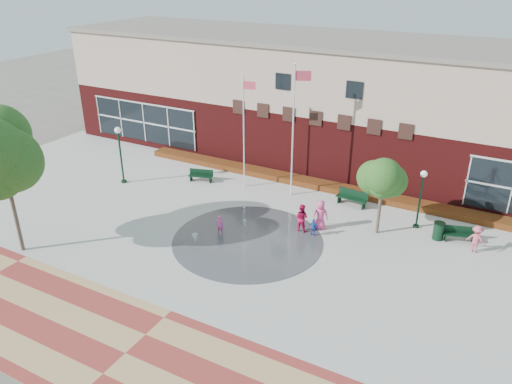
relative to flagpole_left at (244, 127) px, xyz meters
The scene contains 23 objects.
ground 10.93m from the flagpole_left, 68.13° to the right, with size 120.00×120.00×0.00m, color #666056.
plaza_concrete 7.81m from the flagpole_left, 54.90° to the right, with size 46.00×18.00×0.01m, color #A8A8A0.
paver_band 17.29m from the flagpole_left, 77.09° to the right, with size 46.00×6.00×0.01m, color maroon.
splash_pad 8.52m from the flagpole_left, 59.38° to the right, with size 8.40×8.40×0.01m, color #383A3D.
library_building 8.98m from the flagpole_left, 65.34° to the left, with size 44.40×10.40×9.20m.
flower_bed 6.15m from the flagpole_left, 31.28° to the left, with size 26.00×1.20×0.40m, color #87040A.
flagpole_left is the anchor object (origin of this frame).
flagpole_right 3.47m from the flagpole_left, ahead, with size 0.99×0.51×8.73m.
lamp_left 8.76m from the flagpole_left, 156.32° to the right, with size 0.43×0.43×4.07m.
lamp_right 11.88m from the flagpole_left, ahead, with size 0.38×0.38×3.60m.
bench_left 5.18m from the flagpole_left, 167.17° to the right, with size 1.79×0.93×0.87m.
bench_mid 8.46m from the flagpole_left, ahead, with size 2.05×0.76×1.01m.
bench_right 14.73m from the flagpole_left, ahead, with size 1.81×0.97×0.88m.
trash_can 13.63m from the flagpole_left, ahead, with size 0.63×0.63×1.04m.
tree_big_left 14.51m from the flagpole_left, 116.60° to the right, with size 4.65×4.65×7.44m.
tree_mid 10.11m from the flagpole_left, 11.61° to the right, with size 2.64×2.64×4.46m.
water_jet_a 9.22m from the flagpole_left, 80.17° to the right, with size 0.31×0.31×0.61m, color white.
water_jet_b 7.24m from the flagpole_left, 60.85° to the right, with size 0.21×0.21×0.48m, color white.
child_splash 7.63m from the flagpole_left, 72.86° to the right, with size 0.42×0.28×1.16m, color #E34AA2.
adult_red 7.87m from the flagpole_left, 33.21° to the right, with size 0.82×0.64×1.69m, color #B90F41.
adult_pink 8.21m from the flagpole_left, 24.61° to the right, with size 0.87×0.57×1.78m, color #F24386.
child_blue 8.75m from the flagpole_left, 31.07° to the right, with size 0.63×0.26×1.08m, color #264AB7.
person_bench 15.51m from the flagpole_left, ahead, with size 1.01×0.58×1.56m, color #C24F64.
Camera 1 is at (11.85, -17.98, 14.27)m, focal length 35.00 mm.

